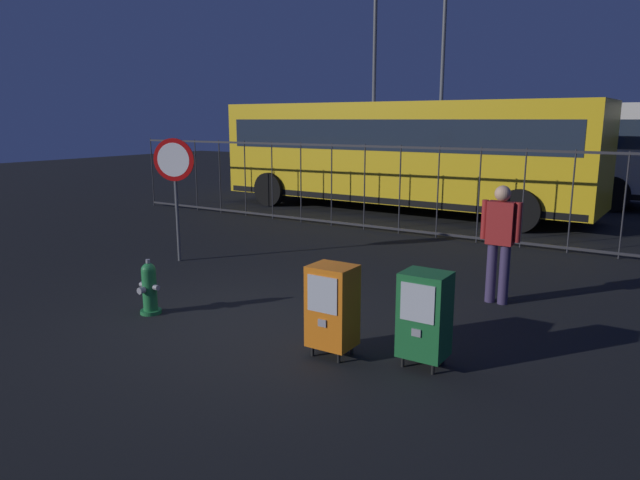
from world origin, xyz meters
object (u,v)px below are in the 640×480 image
fire_hydrant (149,288)px  newspaper_box_secondary (425,315)px  newspaper_box_primary (332,306)px  stop_sign (175,174)px  pedestrian (500,237)px  bus_near (400,150)px  bus_far (496,146)px  street_light_near_right (375,58)px  street_light_far_left (443,56)px

fire_hydrant → newspaper_box_secondary: bearing=6.1°
newspaper_box_primary → stop_sign: bearing=154.9°
pedestrian → bus_near: (-4.73, 6.87, 0.76)m
newspaper_box_secondary → bus_far: bus_far is taller
newspaper_box_primary → pedestrian: 3.04m
pedestrian → bus_near: size_ratio=0.16×
newspaper_box_primary → street_light_near_right: (-6.98, 14.27, 4.16)m
newspaper_box_secondary → street_light_near_right: street_light_near_right is taller
fire_hydrant → bus_near: (-0.96, 9.84, 1.36)m
fire_hydrant → pedestrian: size_ratio=0.45×
bus_far → street_light_far_left: street_light_far_left is taller
newspaper_box_secondary → street_light_far_left: street_light_far_left is taller
pedestrian → street_light_far_left: bearing=114.7°
newspaper_box_secondary → street_light_near_right: (-7.93, 13.99, 4.16)m
newspaper_box_primary → street_light_near_right: 16.42m
pedestrian → street_light_near_right: size_ratio=0.20×
pedestrian → street_light_near_right: street_light_near_right is taller
newspaper_box_primary → newspaper_box_secondary: bearing=16.2°
newspaper_box_primary → fire_hydrant: bearing=-177.5°
street_light_far_left → bus_far: bearing=-30.6°
bus_far → newspaper_box_primary: bearing=-79.7°
newspaper_box_secondary → newspaper_box_primary: bearing=-163.8°
bus_far → street_light_near_right: 5.53m
newspaper_box_primary → stop_sign: 5.23m
bus_near → stop_sign: bearing=-95.4°
fire_hydrant → bus_near: bus_near is taller
fire_hydrant → bus_near: bearing=95.6°
stop_sign → pedestrian: bearing=6.8°
fire_hydrant → newspaper_box_primary: 2.79m
fire_hydrant → street_light_far_left: size_ratio=0.09×
newspaper_box_secondary → street_light_far_left: size_ratio=0.12×
bus_far → newspaper_box_secondary: bearing=-75.8°
fire_hydrant → newspaper_box_primary: newspaper_box_primary is taller
stop_sign → street_light_near_right: (-2.34, 12.10, 3.13)m
stop_sign → bus_far: bearing=79.1°
street_light_near_right → newspaper_box_secondary: bearing=-60.4°
bus_far → street_light_far_left: (-2.55, 1.51, 3.09)m
street_light_near_right → street_light_far_left: (2.08, 1.35, 0.07)m
newspaper_box_primary → pedestrian: pedestrian is taller
newspaper_box_primary → newspaper_box_secondary: (0.95, 0.28, 0.00)m
newspaper_box_primary → stop_sign: size_ratio=0.46×
stop_sign → pedestrian: size_ratio=1.34×
newspaper_box_secondary → pedestrian: size_ratio=0.61×
pedestrian → bus_far: size_ratio=0.16×
fire_hydrant → stop_sign: 3.21m
newspaper_box_primary → newspaper_box_secondary: size_ratio=1.00×
stop_sign → street_light_far_left: bearing=91.1°
fire_hydrant → street_light_near_right: 15.62m
street_light_far_left → pedestrian: bearing=-65.3°
newspaper_box_secondary → street_light_far_left: 16.95m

